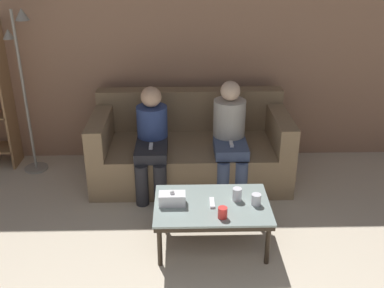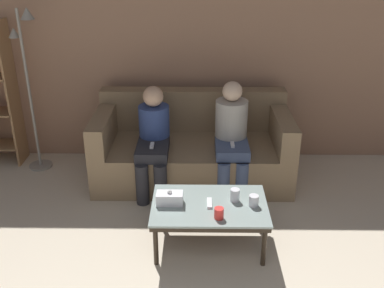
{
  "view_description": "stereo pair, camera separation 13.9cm",
  "coord_description": "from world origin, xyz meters",
  "px_view_note": "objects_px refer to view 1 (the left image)",
  "views": [
    {
      "loc": [
        -0.09,
        -0.85,
        2.4
      ],
      "look_at": [
        0.0,
        2.92,
        0.68
      ],
      "focal_mm": 42.0,
      "sensor_mm": 36.0,
      "label": 1
    },
    {
      "loc": [
        0.05,
        -0.85,
        2.4
      ],
      "look_at": [
        0.0,
        2.92,
        0.68
      ],
      "focal_mm": 42.0,
      "sensor_mm": 36.0,
      "label": 2
    }
  ],
  "objects_px": {
    "coffee_table": "(212,208)",
    "standing_lamp": "(23,76)",
    "cup_near_left": "(256,199)",
    "cup_far_center": "(223,213)",
    "couch": "(191,149)",
    "tissue_box": "(172,199)",
    "game_remote": "(212,203)",
    "cup_near_right": "(237,194)",
    "seated_person_mid_left": "(230,133)",
    "seated_person_left_end": "(152,137)"
  },
  "relations": [
    {
      "from": "standing_lamp",
      "to": "seated_person_mid_left",
      "type": "xyz_separation_m",
      "value": [
        2.15,
        -0.41,
        -0.5
      ]
    },
    {
      "from": "seated_person_mid_left",
      "to": "cup_far_center",
      "type": "bearing_deg",
      "value": -98.21
    },
    {
      "from": "coffee_table",
      "to": "cup_far_center",
      "type": "bearing_deg",
      "value": -71.48
    },
    {
      "from": "cup_near_right",
      "to": "standing_lamp",
      "type": "distance_m",
      "value": 2.61
    },
    {
      "from": "tissue_box",
      "to": "standing_lamp",
      "type": "height_order",
      "value": "standing_lamp"
    },
    {
      "from": "cup_near_right",
      "to": "standing_lamp",
      "type": "height_order",
      "value": "standing_lamp"
    },
    {
      "from": "cup_near_left",
      "to": "game_remote",
      "type": "relative_size",
      "value": 0.63
    },
    {
      "from": "seated_person_left_end",
      "to": "game_remote",
      "type": "bearing_deg",
      "value": -61.12
    },
    {
      "from": "cup_far_center",
      "to": "game_remote",
      "type": "distance_m",
      "value": 0.22
    },
    {
      "from": "game_remote",
      "to": "seated_person_left_end",
      "type": "xyz_separation_m",
      "value": [
        -0.55,
        1.0,
        0.16
      ]
    },
    {
      "from": "cup_near_left",
      "to": "seated_person_mid_left",
      "type": "height_order",
      "value": "seated_person_mid_left"
    },
    {
      "from": "cup_near_left",
      "to": "cup_far_center",
      "type": "distance_m",
      "value": 0.35
    },
    {
      "from": "couch",
      "to": "coffee_table",
      "type": "height_order",
      "value": "couch"
    },
    {
      "from": "coffee_table",
      "to": "game_remote",
      "type": "height_order",
      "value": "game_remote"
    },
    {
      "from": "standing_lamp",
      "to": "seated_person_mid_left",
      "type": "relative_size",
      "value": 1.6
    },
    {
      "from": "game_remote",
      "to": "standing_lamp",
      "type": "xyz_separation_m",
      "value": [
        -1.9,
        1.44,
        0.69
      ]
    },
    {
      "from": "cup_near_right",
      "to": "coffee_table",
      "type": "bearing_deg",
      "value": -164.97
    },
    {
      "from": "cup_near_left",
      "to": "cup_near_right",
      "type": "height_order",
      "value": "cup_near_right"
    },
    {
      "from": "cup_near_left",
      "to": "cup_far_center",
      "type": "xyz_separation_m",
      "value": [
        -0.29,
        -0.19,
        -0.0
      ]
    },
    {
      "from": "couch",
      "to": "coffee_table",
      "type": "relative_size",
      "value": 2.14
    },
    {
      "from": "couch",
      "to": "cup_near_left",
      "type": "xyz_separation_m",
      "value": [
        0.52,
        -1.26,
        0.12
      ]
    },
    {
      "from": "couch",
      "to": "cup_near_right",
      "type": "relative_size",
      "value": 18.79
    },
    {
      "from": "couch",
      "to": "coffee_table",
      "type": "bearing_deg",
      "value": -83.03
    },
    {
      "from": "couch",
      "to": "tissue_box",
      "type": "height_order",
      "value": "couch"
    },
    {
      "from": "couch",
      "to": "cup_near_left",
      "type": "distance_m",
      "value": 1.37
    },
    {
      "from": "couch",
      "to": "seated_person_left_end",
      "type": "height_order",
      "value": "seated_person_left_end"
    },
    {
      "from": "cup_far_center",
      "to": "seated_person_left_end",
      "type": "distance_m",
      "value": 1.36
    },
    {
      "from": "coffee_table",
      "to": "game_remote",
      "type": "bearing_deg",
      "value": 86.42
    },
    {
      "from": "coffee_table",
      "to": "standing_lamp",
      "type": "relative_size",
      "value": 0.54
    },
    {
      "from": "cup_near_right",
      "to": "seated_person_mid_left",
      "type": "relative_size",
      "value": 0.1
    },
    {
      "from": "coffee_table",
      "to": "cup_near_right",
      "type": "distance_m",
      "value": 0.24
    },
    {
      "from": "cup_near_right",
      "to": "tissue_box",
      "type": "distance_m",
      "value": 0.55
    },
    {
      "from": "cup_near_left",
      "to": "standing_lamp",
      "type": "xyz_separation_m",
      "value": [
        -2.27,
        1.46,
        0.65
      ]
    },
    {
      "from": "cup_near_left",
      "to": "tissue_box",
      "type": "xyz_separation_m",
      "value": [
        -0.69,
        0.02,
        0.0
      ]
    },
    {
      "from": "cup_near_left",
      "to": "cup_far_center",
      "type": "bearing_deg",
      "value": -147.34
    },
    {
      "from": "cup_near_right",
      "to": "cup_far_center",
      "type": "height_order",
      "value": "cup_near_right"
    },
    {
      "from": "cup_far_center",
      "to": "seated_person_mid_left",
      "type": "bearing_deg",
      "value": 81.79
    },
    {
      "from": "cup_far_center",
      "to": "standing_lamp",
      "type": "bearing_deg",
      "value": 140.16
    },
    {
      "from": "coffee_table",
      "to": "seated_person_mid_left",
      "type": "height_order",
      "value": "seated_person_mid_left"
    },
    {
      "from": "coffee_table",
      "to": "seated_person_left_end",
      "type": "height_order",
      "value": "seated_person_left_end"
    },
    {
      "from": "tissue_box",
      "to": "cup_near_right",
      "type": "bearing_deg",
      "value": 5.44
    },
    {
      "from": "tissue_box",
      "to": "standing_lamp",
      "type": "relative_size",
      "value": 0.12
    },
    {
      "from": "cup_near_left",
      "to": "seated_person_mid_left",
      "type": "distance_m",
      "value": 1.06
    },
    {
      "from": "game_remote",
      "to": "coffee_table",
      "type": "bearing_deg",
      "value": -93.58
    },
    {
      "from": "coffee_table",
      "to": "tissue_box",
      "type": "height_order",
      "value": "tissue_box"
    },
    {
      "from": "coffee_table",
      "to": "standing_lamp",
      "type": "bearing_deg",
      "value": 142.89
    },
    {
      "from": "cup_near_right",
      "to": "seated_person_mid_left",
      "type": "height_order",
      "value": "seated_person_mid_left"
    },
    {
      "from": "game_remote",
      "to": "cup_near_right",
      "type": "bearing_deg",
      "value": 15.03
    },
    {
      "from": "couch",
      "to": "standing_lamp",
      "type": "relative_size",
      "value": 1.15
    },
    {
      "from": "couch",
      "to": "coffee_table",
      "type": "xyz_separation_m",
      "value": [
        0.15,
        -1.25,
        0.04
      ]
    }
  ]
}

